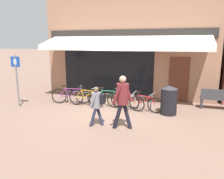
{
  "coord_description": "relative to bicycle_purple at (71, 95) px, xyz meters",
  "views": [
    {
      "loc": [
        2.82,
        -7.86,
        2.72
      ],
      "look_at": [
        0.39,
        -0.42,
        1.05
      ],
      "focal_mm": 35.0,
      "sensor_mm": 36.0,
      "label": 1
    }
  ],
  "objects": [
    {
      "name": "bicycle_silver",
      "position": [
        2.6,
        -0.19,
        -0.02
      ],
      "size": [
        1.72,
        0.63,
        0.83
      ],
      "rotation": [
        0.15,
        0.0,
        -0.19
      ],
      "color": "black",
      "rests_on": "ground_plane"
    },
    {
      "name": "pedestrian_adult",
      "position": [
        3.04,
        -2.18,
        0.68
      ],
      "size": [
        0.65,
        0.55,
        1.75
      ],
      "rotation": [
        0.0,
        0.0,
        2.96
      ],
      "color": "black",
      "rests_on": "ground_plane"
    },
    {
      "name": "bicycle_green",
      "position": [
        1.74,
        0.02,
        0.01
      ],
      "size": [
        1.77,
        0.56,
        0.87
      ],
      "rotation": [
        -0.14,
        0.0,
        0.13
      ],
      "color": "black",
      "rests_on": "ground_plane"
    },
    {
      "name": "bicycle_orange",
      "position": [
        0.84,
        -0.19,
        0.01
      ],
      "size": [
        1.71,
        0.52,
        0.86
      ],
      "rotation": [
        -0.05,
        0.0,
        -0.08
      ],
      "color": "black",
      "rests_on": "ground_plane"
    },
    {
      "name": "bike_rack_rail",
      "position": [
        1.7,
        0.09,
        0.11
      ],
      "size": [
        3.97,
        0.04,
        0.57
      ],
      "color": "#47494F",
      "rests_on": "ground_plane"
    },
    {
      "name": "pedestrian_child",
      "position": [
        2.19,
        -2.22,
        0.45
      ],
      "size": [
        0.54,
        0.54,
        1.35
      ],
      "rotation": [
        0.0,
        0.0,
        3.28
      ],
      "color": "#282D47",
      "rests_on": "ground_plane"
    },
    {
      "name": "bicycle_red",
      "position": [
        3.35,
        -0.13,
        -0.02
      ],
      "size": [
        1.63,
        0.72,
        0.81
      ],
      "rotation": [
        0.11,
        0.0,
        -0.3
      ],
      "color": "black",
      "rests_on": "ground_plane"
    },
    {
      "name": "shop_front",
      "position": [
        2.05,
        3.34,
        2.09
      ],
      "size": [
        8.64,
        4.56,
        4.93
      ],
      "color": "#9E7056",
      "rests_on": "ground_plane"
    },
    {
      "name": "bicycle_purple",
      "position": [
        0.0,
        0.0,
        0.0
      ],
      "size": [
        1.78,
        0.69,
        0.84
      ],
      "rotation": [
        -0.08,
        0.0,
        0.26
      ],
      "color": "black",
      "rests_on": "ground_plane"
    },
    {
      "name": "park_bench",
      "position": [
        6.37,
        1.07,
        0.09
      ],
      "size": [
        1.6,
        0.45,
        0.87
      ],
      "rotation": [
        0.0,
        0.0,
        0.01
      ],
      "color": "#38383D",
      "rests_on": "ground_plane"
    },
    {
      "name": "ground_plane",
      "position": [
        1.98,
        -0.78,
        -0.37
      ],
      "size": [
        160.0,
        160.0,
        0.0
      ],
      "primitive_type": "plane",
      "color": "#846656"
    },
    {
      "name": "litter_bin",
      "position": [
        4.36,
        -0.22,
        0.2
      ],
      "size": [
        0.64,
        0.64,
        1.13
      ],
      "color": "black",
      "rests_on": "ground_plane"
    },
    {
      "name": "parking_sign",
      "position": [
        -1.93,
        -1.16,
        1.0
      ],
      "size": [
        0.44,
        0.07,
        2.23
      ],
      "color": "slate",
      "rests_on": "ground_plane"
    }
  ]
}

